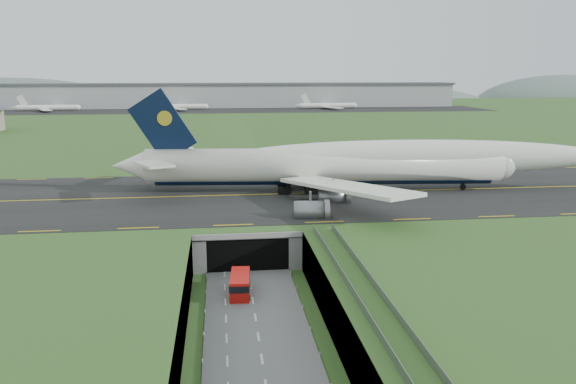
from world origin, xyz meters
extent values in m
plane|color=#325321|center=(0.00, 0.00, 0.00)|extent=(900.00, 900.00, 0.00)
cube|color=gray|center=(0.00, 0.00, 3.00)|extent=(800.00, 800.00, 6.00)
cube|color=slate|center=(0.00, -7.50, 0.10)|extent=(12.00, 75.00, 0.20)
cube|color=black|center=(0.00, 33.00, 6.09)|extent=(800.00, 44.00, 0.18)
cube|color=gray|center=(0.00, 19.00, 5.50)|extent=(16.00, 22.00, 1.00)
cube|color=gray|center=(-7.00, 19.00, 3.00)|extent=(2.00, 22.00, 6.00)
cube|color=gray|center=(7.00, 19.00, 3.00)|extent=(2.00, 22.00, 6.00)
cube|color=black|center=(0.00, 14.00, 2.50)|extent=(12.00, 12.00, 5.00)
cube|color=#A8A8A3|center=(0.00, 7.95, 5.60)|extent=(17.00, 0.50, 0.80)
cube|color=#A8A8A3|center=(11.00, -18.50, 5.80)|extent=(3.00, 53.00, 0.50)
cube|color=gray|center=(9.60, -18.50, 6.55)|extent=(0.06, 53.00, 1.00)
cube|color=gray|center=(12.40, -18.50, 6.55)|extent=(0.06, 53.00, 1.00)
cylinder|color=#A8A8A3|center=(11.00, -28.00, 2.80)|extent=(0.90, 0.90, 5.60)
cylinder|color=#A8A8A3|center=(11.00, -16.00, 2.80)|extent=(0.90, 0.90, 5.60)
cylinder|color=#A8A8A3|center=(11.00, -4.00, 2.80)|extent=(0.90, 0.90, 5.60)
cylinder|color=white|center=(16.25, 35.14, 11.21)|extent=(68.71, 12.80, 6.44)
sphere|color=white|center=(50.31, 31.94, 11.21)|extent=(6.87, 6.87, 6.31)
cone|color=white|center=(-20.80, 38.61, 11.21)|extent=(7.58, 6.75, 6.12)
ellipsoid|color=white|center=(34.64, 33.41, 12.66)|extent=(74.70, 12.85, 6.76)
ellipsoid|color=black|center=(49.30, 32.04, 12.01)|extent=(4.75, 3.23, 2.25)
cylinder|color=black|center=(16.25, 35.14, 8.70)|extent=(64.95, 8.76, 2.70)
cube|color=white|center=(19.76, 50.97, 10.20)|extent=(23.19, 28.66, 2.71)
cube|color=white|center=(-14.09, 45.56, 12.72)|extent=(9.87, 11.74, 1.03)
cube|color=white|center=(16.75, 18.93, 10.20)|extent=(18.97, 30.34, 2.71)
cube|color=white|center=(-15.50, 30.54, 12.72)|extent=(8.44, 11.96, 1.03)
cube|color=black|center=(-14.29, 38.00, 18.75)|extent=(12.80, 1.80, 14.23)
cylinder|color=gold|center=(-13.79, 37.96, 20.26)|extent=(2.87, 0.96, 2.82)
cylinder|color=slate|center=(17.87, 44.58, 7.09)|extent=(5.52, 3.79, 3.32)
cylinder|color=slate|center=(14.13, 55.54, 7.09)|extent=(5.52, 3.79, 3.32)
cylinder|color=slate|center=(16.09, 25.56, 7.09)|extent=(5.52, 3.79, 3.32)
cylinder|color=slate|center=(10.37, 15.48, 7.09)|extent=(5.52, 3.79, 3.32)
cylinder|color=black|center=(43.50, 32.58, 6.73)|extent=(1.15, 0.60, 1.11)
cube|color=black|center=(11.75, 35.56, 6.88)|extent=(6.67, 7.57, 1.41)
cube|color=red|center=(-1.50, -0.48, 1.52)|extent=(2.97, 6.78, 2.64)
cube|color=black|center=(-1.50, -0.48, 2.05)|extent=(3.03, 6.87, 0.88)
cube|color=black|center=(-1.50, -0.48, 0.42)|extent=(2.76, 6.32, 0.44)
cylinder|color=black|center=(-2.81, -2.59, 0.48)|extent=(0.37, 0.81, 0.79)
cylinder|color=black|center=(-2.47, 1.80, 0.48)|extent=(0.37, 0.81, 0.79)
cylinder|color=black|center=(-0.53, -2.76, 0.48)|extent=(0.37, 0.81, 0.79)
cylinder|color=black|center=(-0.19, 1.63, 0.48)|extent=(0.37, 0.81, 0.79)
cube|color=#B2B2B2|center=(0.00, 300.00, 13.50)|extent=(300.00, 22.00, 15.00)
cube|color=#4C4C51|center=(0.00, 300.00, 21.00)|extent=(302.00, 24.00, 1.20)
cube|color=black|center=(0.00, 270.00, 6.14)|extent=(320.00, 50.00, 0.08)
cylinder|color=white|center=(-102.85, 275.00, 8.18)|extent=(34.00, 3.20, 3.20)
cylinder|color=white|center=(-28.36, 275.00, 8.18)|extent=(34.00, 3.20, 3.20)
cylinder|color=white|center=(63.50, 275.00, 8.18)|extent=(34.00, 3.20, 3.20)
ellipsoid|color=slate|center=(-180.00, 430.00, -4.00)|extent=(220.00, 77.00, 56.00)
ellipsoid|color=slate|center=(120.00, 430.00, -4.00)|extent=(260.00, 91.00, 44.00)
ellipsoid|color=slate|center=(320.00, 430.00, -4.00)|extent=(180.00, 63.00, 60.00)
camera|label=1|loc=(-3.72, -70.14, 28.86)|focal=35.00mm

